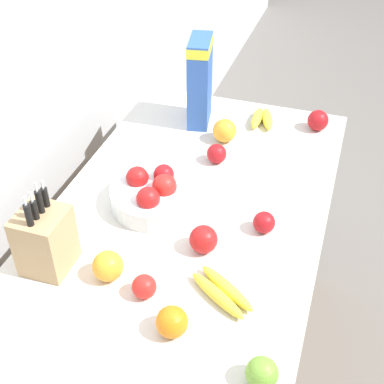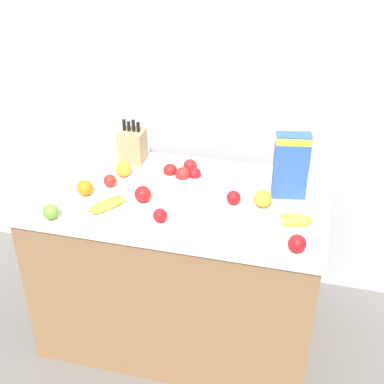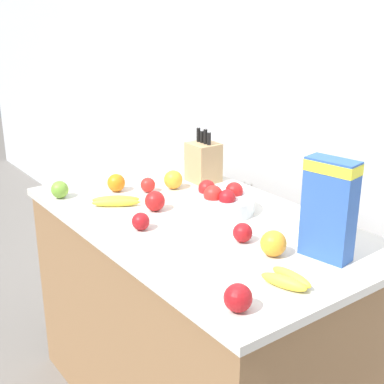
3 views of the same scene
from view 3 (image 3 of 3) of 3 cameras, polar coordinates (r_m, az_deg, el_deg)
The scene contains 16 objects.
wall_back at distance 2.42m, azimuth 13.02°, elevation 9.16°, with size 9.00×0.06×2.60m.
counter at distance 2.32m, azimuth 0.62°, elevation -13.28°, with size 1.47×0.84×0.92m.
knife_block at distance 2.50m, azimuth 1.23°, elevation 3.26°, with size 0.13×0.13×0.28m.
cereal_box at distance 1.77m, azimuth 14.45°, elevation -1.39°, with size 0.18×0.11×0.34m.
fruit_bowl at distance 2.16m, azimuth 2.85°, elevation -0.98°, with size 0.29×0.29×0.12m.
banana_bunch_left at distance 2.25m, azimuth -8.13°, elevation -0.96°, with size 0.17×0.20×0.03m.
banana_bunch_right at distance 1.63m, azimuth 10.16°, elevation -9.17°, with size 0.16×0.10×0.04m.
apple_by_knife_block at distance 2.37m, azimuth -13.92°, elevation 0.25°, with size 0.08×0.08×0.08m, color #6B9E33.
apple_leftmost at distance 2.38m, azimuth -4.67°, elevation 0.78°, with size 0.07×0.07×0.07m, color red.
apple_rightmost at distance 1.99m, azimuth -5.49°, elevation -3.14°, with size 0.07×0.07×0.07m, color #A31419.
apple_front at distance 1.48m, azimuth 4.93°, elevation -11.18°, with size 0.08×0.08×0.08m, color #A31419.
apple_middle at distance 1.89m, azimuth 5.42°, elevation -4.33°, with size 0.07×0.07×0.07m, color #A31419.
apple_near_bananas at distance 2.16m, azimuth -3.98°, elevation -0.96°, with size 0.08×0.08×0.08m, color red.
orange_by_cereal at distance 2.40m, azimuth -8.08°, elevation 0.98°, with size 0.08×0.08×0.08m, color orange.
orange_front_left at distance 1.80m, azimuth 8.74°, elevation -5.41°, with size 0.09×0.09×0.09m, color orange.
orange_mid_left at distance 2.41m, azimuth -2.01°, elevation 1.33°, with size 0.09×0.09×0.09m, color orange.
Camera 3 is at (1.56, -1.17, 1.71)m, focal length 50.00 mm.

